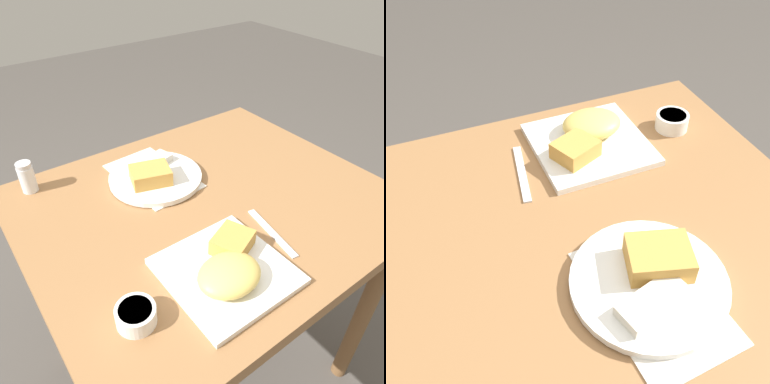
{
  "view_description": "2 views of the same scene",
  "coord_description": "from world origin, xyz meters",
  "views": [
    {
      "loc": [
        -0.47,
        -0.58,
        1.36
      ],
      "look_at": [
        -0.03,
        0.02,
        0.8
      ],
      "focal_mm": 35.0,
      "sensor_mm": 36.0,
      "label": 1
    },
    {
      "loc": [
        0.2,
        0.49,
        1.37
      ],
      "look_at": [
        -0.02,
        -0.03,
        0.83
      ],
      "focal_mm": 42.0,
      "sensor_mm": 36.0,
      "label": 2
    }
  ],
  "objects": [
    {
      "name": "ground_plane",
      "position": [
        0.0,
        0.0,
        0.0
      ],
      "size": [
        8.0,
        8.0,
        0.0
      ],
      "primitive_type": "plane",
      "color": "#4C4742"
    },
    {
      "name": "dining_table",
      "position": [
        0.0,
        0.0,
        0.67
      ],
      "size": [
        0.9,
        0.76,
        0.77
      ],
      "color": "olive",
      "rests_on": "ground_plane"
    },
    {
      "name": "menu_card",
      "position": [
        -0.06,
        0.18,
        0.78
      ],
      "size": [
        0.18,
        0.28,
        0.0
      ],
      "rotation": [
        0.0,
        0.0,
        0.07
      ],
      "color": "silver",
      "rests_on": "dining_table"
    },
    {
      "name": "plate_square_near",
      "position": [
        -0.12,
        -0.21,
        0.8
      ],
      "size": [
        0.24,
        0.24,
        0.06
      ],
      "color": "white",
      "rests_on": "dining_table"
    },
    {
      "name": "plate_oval_far",
      "position": [
        -0.06,
        0.15,
        0.79
      ],
      "size": [
        0.25,
        0.25,
        0.05
      ],
      "color": "white",
      "rests_on": "menu_card"
    },
    {
      "name": "sauce_ramekin",
      "position": [
        -0.32,
        -0.2,
        0.79
      ],
      "size": [
        0.07,
        0.07,
        0.04
      ],
      "color": "white",
      "rests_on": "dining_table"
    },
    {
      "name": "salt_shaker",
      "position": [
        -0.35,
        0.31,
        0.81
      ],
      "size": [
        0.04,
        0.04,
        0.08
      ],
      "color": "white",
      "rests_on": "dining_table"
    },
    {
      "name": "butter_knife",
      "position": [
        0.04,
        -0.18,
        0.78
      ],
      "size": [
        0.05,
        0.17,
        0.0
      ],
      "rotation": [
        0.0,
        0.0,
        1.4
      ],
      "color": "silver",
      "rests_on": "dining_table"
    }
  ]
}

